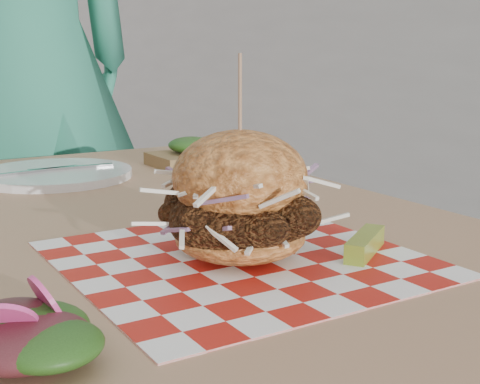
# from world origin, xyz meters

# --- Properties ---
(diner) EXTENTS (0.75, 0.54, 1.90)m
(diner) POSITION_xyz_m (0.25, 1.27, 0.95)
(diner) COLOR #308C6E
(diner) RESTS_ON ground
(patio_table) EXTENTS (0.80, 1.20, 0.75)m
(patio_table) POSITION_xyz_m (0.10, 0.19, 0.67)
(patio_table) COLOR tan
(patio_table) RESTS_ON ground
(paper_liner) EXTENTS (0.36, 0.36, 0.00)m
(paper_liner) POSITION_xyz_m (0.14, -0.04, 0.75)
(paper_liner) COLOR red
(paper_liner) RESTS_ON patio_table
(sandwich) EXTENTS (0.19, 0.19, 0.22)m
(sandwich) POSITION_xyz_m (0.14, -0.04, 0.81)
(sandwich) COLOR #D6843C
(sandwich) RESTS_ON paper_liner
(pickle_spear) EXTENTS (0.09, 0.07, 0.02)m
(pickle_spear) POSITION_xyz_m (0.26, -0.09, 0.76)
(pickle_spear) COLOR olive
(pickle_spear) RESTS_ON paper_liner
(side_salad) EXTENTS (0.13, 0.14, 0.05)m
(side_salad) POSITION_xyz_m (-0.11, -0.15, 0.76)
(side_salad) COLOR #3F1419
(side_salad) RESTS_ON patio_table
(place_setting) EXTENTS (0.27, 0.27, 0.02)m
(place_setting) POSITION_xyz_m (0.10, 0.53, 0.76)
(place_setting) COLOR white
(place_setting) RESTS_ON patio_table
(kraft_tray) EXTENTS (0.15, 0.12, 0.06)m
(kraft_tray) POSITION_xyz_m (0.37, 0.53, 0.77)
(kraft_tray) COLOR brown
(kraft_tray) RESTS_ON patio_table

